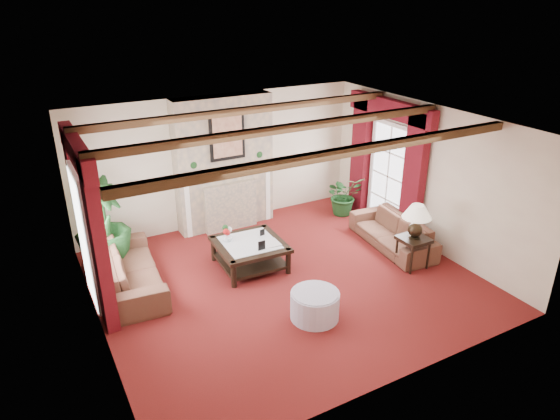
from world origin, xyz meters
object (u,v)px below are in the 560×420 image
sofa_left (130,263)px  ottoman (315,305)px  potted_palm (105,243)px  coffee_table (250,255)px  side_table (412,252)px  sofa_right (393,228)px

sofa_left → ottoman: size_ratio=3.05×
potted_palm → sofa_left: bearing=-75.7°
sofa_left → coffee_table: (2.00, -0.37, -0.19)m
side_table → potted_palm: bearing=151.2°
side_table → ottoman: side_table is taller
sofa_left → sofa_right: bearing=-96.5°
sofa_right → side_table: 0.82m
ottoman → side_table: bearing=11.2°
sofa_right → coffee_table: size_ratio=1.73×
potted_palm → side_table: bearing=-28.8°
potted_palm → coffee_table: bearing=-29.0°
coffee_table → side_table: (2.53, -1.38, 0.05)m
potted_palm → sofa_right: bearing=-20.2°
sofa_left → ottoman: bearing=-130.3°
sofa_left → potted_palm: bearing=19.2°
ottoman → potted_palm: bearing=128.1°
side_table → sofa_right: bearing=74.7°
sofa_right → ottoman: bearing=-58.1°
sofa_right → side_table: bearing=-9.6°
sofa_left → sofa_right: size_ratio=1.12×
sofa_left → potted_palm: potted_palm is taller
side_table → ottoman: size_ratio=0.78×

